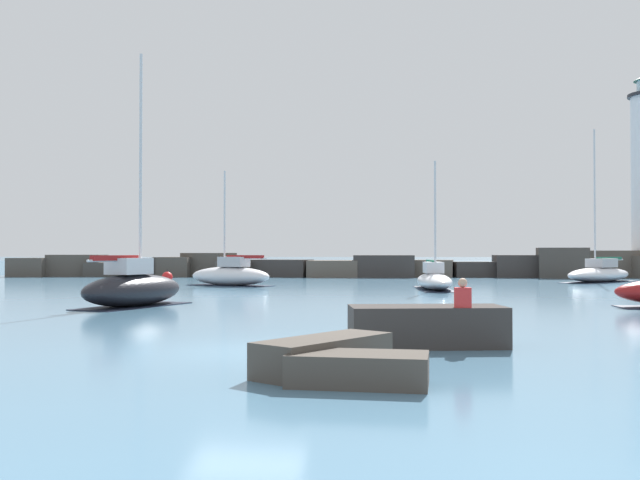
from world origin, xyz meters
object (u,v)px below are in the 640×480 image
at_px(sailboat_moored_5, 133,287).
at_px(person_on_rocks, 463,310).
at_px(mooring_buoy_orange_near, 167,277).
at_px(sailboat_moored_4, 434,279).
at_px(sailboat_moored_0, 230,275).
at_px(sailboat_moored_3, 599,273).

xyz_separation_m(sailboat_moored_5, person_on_rocks, (11.55, -11.60, 0.12)).
bearing_deg(mooring_buoy_orange_near, sailboat_moored_4, -23.79).
distance_m(sailboat_moored_0, sailboat_moored_5, 17.58).
bearing_deg(mooring_buoy_orange_near, sailboat_moored_0, -39.02).
height_order(sailboat_moored_0, sailboat_moored_3, sailboat_moored_3).
bearing_deg(sailboat_moored_4, sailboat_moored_0, 164.33).
height_order(sailboat_moored_3, sailboat_moored_5, sailboat_moored_3).
relative_size(sailboat_moored_0, mooring_buoy_orange_near, 7.71).
xyz_separation_m(sailboat_moored_4, person_on_rocks, (-1.36, -25.62, 0.30)).
bearing_deg(mooring_buoy_orange_near, sailboat_moored_3, 5.84).
xyz_separation_m(sailboat_moored_3, sailboat_moored_5, (-25.58, -25.19, 0.12)).
height_order(sailboat_moored_3, mooring_buoy_orange_near, sailboat_moored_3).
xyz_separation_m(mooring_buoy_orange_near, person_on_rocks, (16.82, -33.63, 0.49)).
bearing_deg(sailboat_moored_3, sailboat_moored_5, -135.44).
height_order(sailboat_moored_4, sailboat_moored_5, sailboat_moored_5).
bearing_deg(sailboat_moored_4, sailboat_moored_5, -132.63).
distance_m(sailboat_moored_0, mooring_buoy_orange_near, 7.08).
height_order(sailboat_moored_4, person_on_rocks, sailboat_moored_4).
distance_m(sailboat_moored_3, sailboat_moored_5, 35.90).
bearing_deg(mooring_buoy_orange_near, sailboat_moored_5, -76.55).
xyz_separation_m(sailboat_moored_0, sailboat_moored_5, (-0.23, -17.58, 0.05)).
height_order(sailboat_moored_0, mooring_buoy_orange_near, sailboat_moored_0).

